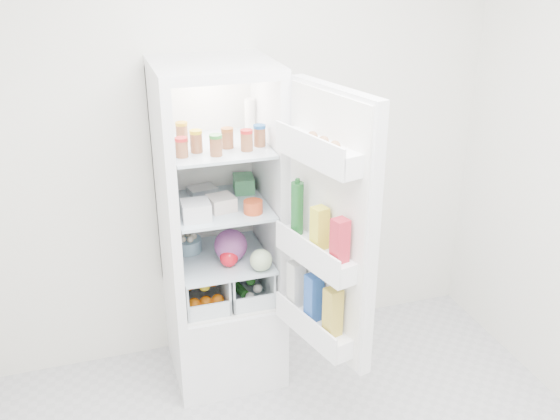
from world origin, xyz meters
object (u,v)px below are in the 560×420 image
object	(u,v)px
refrigerator	(220,264)
mushroom_bowl	(188,245)
red_cabbage	(231,245)
fridge_door	(326,234)

from	to	relation	value
refrigerator	mushroom_bowl	distance (m)	0.21
refrigerator	mushroom_bowl	world-z (taller)	refrigerator
mushroom_bowl	red_cabbage	bearing A→B (deg)	-41.33
red_cabbage	mushroom_bowl	size ratio (longest dim) A/B	1.15
mushroom_bowl	fridge_door	size ratio (longest dim) A/B	0.12
red_cabbage	mushroom_bowl	bearing A→B (deg)	138.67
red_cabbage	mushroom_bowl	xyz separation A→B (m)	(-0.20, 0.18, -0.05)
mushroom_bowl	fridge_door	world-z (taller)	fridge_door
refrigerator	red_cabbage	bearing A→B (deg)	-71.46
refrigerator	fridge_door	world-z (taller)	refrigerator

